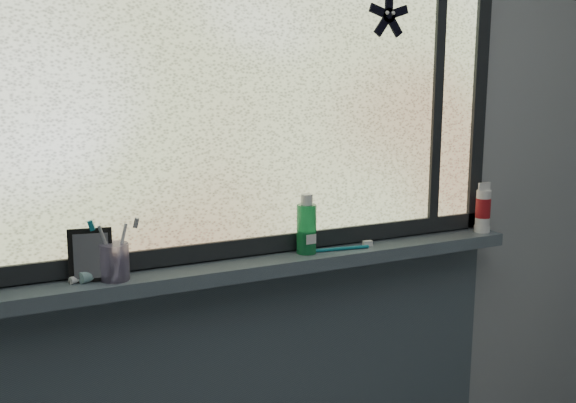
# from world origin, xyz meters

# --- Properties ---
(wall_back) EXTENTS (3.00, 0.01, 2.50)m
(wall_back) POSITION_xyz_m (0.00, 1.30, 1.25)
(wall_back) COLOR #9EA3A8
(wall_back) RESTS_ON ground
(windowsill) EXTENTS (1.62, 0.14, 0.04)m
(windowsill) POSITION_xyz_m (0.00, 1.23, 1.00)
(windowsill) COLOR #47555F
(windowsill) RESTS_ON wall_back
(window_pane) EXTENTS (1.50, 0.01, 1.00)m
(window_pane) POSITION_xyz_m (0.00, 1.28, 1.53)
(window_pane) COLOR silver
(window_pane) RESTS_ON wall_back
(frame_bottom) EXTENTS (1.60, 0.03, 0.05)m
(frame_bottom) POSITION_xyz_m (0.00, 1.28, 1.05)
(frame_bottom) COLOR black
(frame_bottom) RESTS_ON windowsill
(frame_right) EXTENTS (0.05, 0.03, 1.10)m
(frame_right) POSITION_xyz_m (0.78, 1.28, 1.53)
(frame_right) COLOR black
(frame_right) RESTS_ON wall_back
(frame_mullion) EXTENTS (0.03, 0.03, 1.00)m
(frame_mullion) POSITION_xyz_m (0.60, 1.28, 1.53)
(frame_mullion) COLOR black
(frame_mullion) RESTS_ON wall_back
(starfish_sticker) EXTENTS (0.15, 0.02, 0.15)m
(starfish_sticker) POSITION_xyz_m (0.40, 1.27, 1.72)
(starfish_sticker) COLOR black
(starfish_sticker) RESTS_ON window_pane
(vanity_mirror) EXTENTS (0.12, 0.07, 0.14)m
(vanity_mirror) POSITION_xyz_m (-0.52, 1.24, 1.09)
(vanity_mirror) COLOR black
(vanity_mirror) RESTS_ON windowsill
(toothpaste_tube) EXTENTS (0.17, 0.10, 0.03)m
(toothpaste_tube) POSITION_xyz_m (-0.51, 1.23, 1.03)
(toothpaste_tube) COLOR silver
(toothpaste_tube) RESTS_ON windowsill
(toothbrush_cup) EXTENTS (0.09, 0.09, 0.10)m
(toothbrush_cup) POSITION_xyz_m (-0.46, 1.22, 1.07)
(toothbrush_cup) COLOR #9F90BF
(toothbrush_cup) RESTS_ON windowsill
(toothbrush_lying) EXTENTS (0.24, 0.06, 0.02)m
(toothbrush_lying) POSITION_xyz_m (0.20, 1.21, 1.03)
(toothbrush_lying) COLOR #0E6D7E
(toothbrush_lying) RESTS_ON windowsill
(mouthwash_bottle) EXTENTS (0.06, 0.06, 0.15)m
(mouthwash_bottle) POSITION_xyz_m (0.10, 1.23, 1.11)
(mouthwash_bottle) COLOR #1D974E
(mouthwash_bottle) RESTS_ON windowsill
(cream_tube) EXTENTS (0.06, 0.06, 0.12)m
(cream_tube) POSITION_xyz_m (0.77, 1.21, 1.11)
(cream_tube) COLOR silver
(cream_tube) RESTS_ON windowsill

